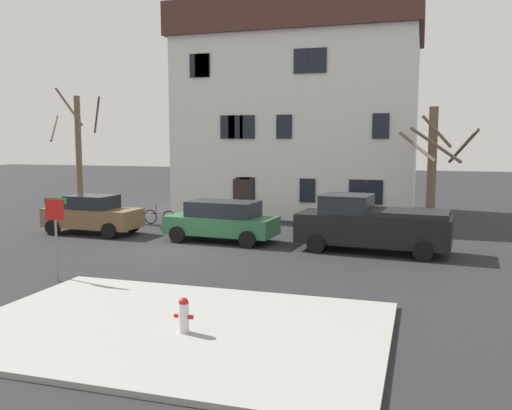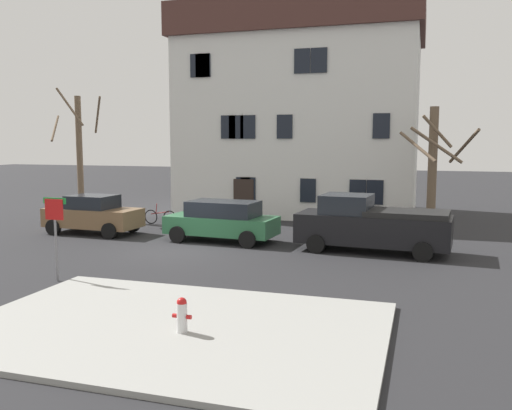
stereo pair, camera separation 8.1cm
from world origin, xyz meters
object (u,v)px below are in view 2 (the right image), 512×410
object	(u,v)px
car_brown_sedan	(93,215)
pickup_truck_black	(372,225)
street_sign_pole	(55,223)
bicycle_leaning	(160,217)
car_green_wagon	(222,220)
building_main	(302,112)
fire_hydrant	(182,314)
tree_bare_near	(79,152)
tree_bare_mid	(434,165)

from	to	relation	value
car_brown_sedan	pickup_truck_black	xyz separation A→B (m)	(12.12, -0.35, 0.16)
street_sign_pole	bicycle_leaning	bearing A→B (deg)	101.37
car_green_wagon	street_sign_pole	world-z (taller)	street_sign_pole
street_sign_pole	building_main	bearing A→B (deg)	79.31
fire_hydrant	bicycle_leaning	bearing A→B (deg)	118.83
tree_bare_near	bicycle_leaning	bearing A→B (deg)	-9.56
tree_bare_mid	fire_hydrant	bearing A→B (deg)	-108.39
building_main	car_green_wagon	xyz separation A→B (m)	(-0.96, -10.34, -4.88)
pickup_truck_black	bicycle_leaning	distance (m)	11.17
fire_hydrant	tree_bare_mid	bearing A→B (deg)	71.61
fire_hydrant	car_green_wagon	bearing A→B (deg)	106.40
street_sign_pole	bicycle_leaning	world-z (taller)	street_sign_pole
building_main	bicycle_leaning	size ratio (longest dim) A/B	7.57
tree_bare_mid	building_main	bearing A→B (deg)	142.87
building_main	tree_bare_near	distance (m)	12.46
tree_bare_near	fire_hydrant	distance (m)	19.68
fire_hydrant	street_sign_pole	xyz separation A→B (m)	(-5.46, 3.13, 1.23)
tree_bare_near	bicycle_leaning	xyz separation A→B (m)	(5.12, -0.86, -3.11)
building_main	pickup_truck_black	world-z (taller)	building_main
tree_bare_near	bicycle_leaning	size ratio (longest dim) A/B	3.88
pickup_truck_black	car_brown_sedan	bearing A→B (deg)	178.33
car_green_wagon	fire_hydrant	size ratio (longest dim) A/B	6.20
tree_bare_mid	car_brown_sedan	xyz separation A→B (m)	(-14.31, -4.80, -2.15)
car_brown_sedan	fire_hydrant	bearing A→B (deg)	-48.91
car_brown_sedan	pickup_truck_black	size ratio (longest dim) A/B	0.75
car_green_wagon	pickup_truck_black	bearing A→B (deg)	-2.76
building_main	fire_hydrant	distance (m)	21.58
tree_bare_mid	street_sign_pole	xyz separation A→B (m)	(-10.57, -12.22, -1.27)
pickup_truck_black	street_sign_pole	distance (m)	10.99
tree_bare_near	fire_hydrant	xyz separation A→B (m)	(12.74, -14.70, -2.98)
tree_bare_mid	tree_bare_near	bearing A→B (deg)	-177.90
building_main	street_sign_pole	xyz separation A→B (m)	(-3.34, -17.70, -4.01)
building_main	tree_bare_near	bearing A→B (deg)	-149.99
pickup_truck_black	building_main	bearing A→B (deg)	115.39
tree_bare_mid	car_brown_sedan	distance (m)	15.24
pickup_truck_black	bicycle_leaning	bearing A→B (deg)	160.94
street_sign_pole	fire_hydrant	bearing A→B (deg)	-29.81
tree_bare_mid	car_green_wagon	xyz separation A→B (m)	(-8.19, -4.87, -2.13)
fire_hydrant	car_brown_sedan	bearing A→B (deg)	131.09
car_brown_sedan	fire_hydrant	size ratio (longest dim) A/B	5.75
pickup_truck_black	street_sign_pole	xyz separation A→B (m)	(-8.39, -7.07, 0.72)
bicycle_leaning	car_brown_sedan	bearing A→B (deg)	-115.74
tree_bare_mid	street_sign_pole	distance (m)	16.21
building_main	street_sign_pole	size ratio (longest dim) A/B	5.38
tree_bare_mid	pickup_truck_black	distance (m)	5.94
bicycle_leaning	fire_hydrant	bearing A→B (deg)	-61.17
tree_bare_mid	car_green_wagon	bearing A→B (deg)	-149.29
car_green_wagon	building_main	bearing A→B (deg)	84.68
tree_bare_mid	car_brown_sedan	bearing A→B (deg)	-161.45
tree_bare_near	pickup_truck_black	size ratio (longest dim) A/B	1.20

